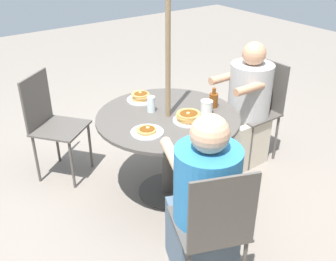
{
  "coord_description": "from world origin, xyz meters",
  "views": [
    {
      "loc": [
        1.6,
        2.21,
        2.07
      ],
      "look_at": [
        0.0,
        0.0,
        0.6
      ],
      "focal_mm": 42.0,
      "sensor_mm": 36.0,
      "label": 1
    }
  ],
  "objects": [
    {
      "name": "patio_chair_east",
      "position": [
        0.65,
        -0.83,
        0.54
      ],
      "size": [
        0.57,
        0.57,
        0.94
      ],
      "rotation": [
        0.0,
        0.0,
        0.66
      ],
      "color": "#514C47",
      "rests_on": "ground"
    },
    {
      "name": "coffee_cup",
      "position": [
        -0.26,
        0.15,
        0.78
      ],
      "size": [
        0.1,
        0.1,
        0.11
      ],
      "color": "white",
      "rests_on": "patio_table"
    },
    {
      "name": "patio_chair_north",
      "position": [
        -1.06,
        0.0,
        0.54
      ],
      "size": [
        0.41,
        0.41,
        0.94
      ],
      "rotation": [
        0.0,
        0.0,
        -1.58
      ],
      "color": "#514C47",
      "rests_on": "ground"
    },
    {
      "name": "pancake_plate_b",
      "position": [
        0.01,
        -0.37,
        0.75
      ],
      "size": [
        0.24,
        0.24,
        0.07
      ],
      "color": "white",
      "rests_on": "patio_table"
    },
    {
      "name": "ground_plane",
      "position": [
        0.0,
        0.0,
        0.0
      ],
      "size": [
        12.0,
        12.0,
        0.0
      ],
      "primitive_type": "plane",
      "color": "gray"
    },
    {
      "name": "drinking_glass_a",
      "position": [
        0.06,
        -0.14,
        0.79
      ],
      "size": [
        0.06,
        0.06,
        0.13
      ],
      "primitive_type": "cylinder",
      "color": "silver",
      "rests_on": "patio_table"
    },
    {
      "name": "pancake_plate_a",
      "position": [
        -0.07,
        0.16,
        0.76
      ],
      "size": [
        0.24,
        0.24,
        0.08
      ],
      "color": "white",
      "rests_on": "patio_table"
    },
    {
      "name": "diner_north",
      "position": [
        -0.88,
        0.0,
        0.52
      ],
      "size": [
        0.54,
        0.38,
        1.16
      ],
      "rotation": [
        0.0,
        0.0,
        -1.58
      ],
      "color": "beige",
      "rests_on": "ground"
    },
    {
      "name": "syrup_bottle",
      "position": [
        -0.39,
        0.08,
        0.79
      ],
      "size": [
        0.09,
        0.07,
        0.16
      ],
      "color": "brown",
      "rests_on": "patio_table"
    },
    {
      "name": "patio_table",
      "position": [
        0.0,
        0.0,
        0.59
      ],
      "size": [
        1.12,
        1.12,
        0.73
      ],
      "color": "#4C4742",
      "rests_on": "ground"
    },
    {
      "name": "umbrella_pole",
      "position": [
        0.0,
        0.0,
        1.01
      ],
      "size": [
        0.04,
        0.04,
        2.02
      ],
      "primitive_type": "cylinder",
      "color": "#846B4C",
      "rests_on": "ground"
    },
    {
      "name": "patio_chair_south",
      "position": [
        0.39,
        0.98,
        0.54
      ],
      "size": [
        0.53,
        0.53,
        0.94
      ],
      "rotation": [
        0.0,
        0.0,
        -3.52
      ],
      "color": "#514C47",
      "rests_on": "ground"
    },
    {
      "name": "diner_south",
      "position": [
        0.32,
        0.82,
        0.52
      ],
      "size": [
        0.54,
        0.61,
        1.16
      ],
      "rotation": [
        0.0,
        0.0,
        -3.52
      ],
      "color": "slate",
      "rests_on": "ground"
    },
    {
      "name": "pancake_plate_c",
      "position": [
        0.28,
        0.13,
        0.74
      ],
      "size": [
        0.24,
        0.24,
        0.04
      ],
      "color": "white",
      "rests_on": "patio_table"
    }
  ]
}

